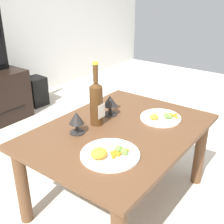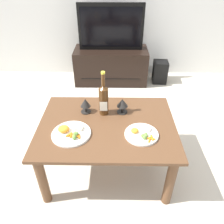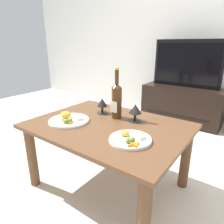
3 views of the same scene
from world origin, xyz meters
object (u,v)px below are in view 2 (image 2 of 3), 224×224
dining_table (107,133)px  dinner_plate_left (71,133)px  tv_screen (111,27)px  tv_stand (111,66)px  goblet_left (85,104)px  wine_bottle (104,98)px  goblet_right (122,104)px  dinner_plate_right (142,134)px  floor_speaker (160,72)px

dining_table → dinner_plate_left: 0.30m
tv_screen → dinner_plate_left: (-0.26, -1.79, -0.27)m
tv_stand → goblet_left: (-0.18, -1.51, 0.34)m
wine_bottle → goblet_right: wine_bottle is taller
goblet_right → dinner_plate_right: 0.32m
dinner_plate_right → dining_table: bearing=154.1°
floor_speaker → wine_bottle: 1.74m
tv_stand → floor_speaker: tv_stand is taller
tv_stand → floor_speaker: (0.71, -0.03, -0.08)m
dining_table → tv_stand: size_ratio=1.03×
tv_screen → dinner_plate_right: size_ratio=3.50×
tv_stand → goblet_left: bearing=-96.9°
tv_screen → dinner_plate_right: bearing=-82.1°
tv_stand → goblet_right: 1.55m
tv_stand → goblet_right: bearing=-85.6°
dinner_plate_right → goblet_left: bearing=146.8°
wine_bottle → goblet_left: size_ratio=2.97×
wine_bottle → tv_stand: bearing=88.7°
tv_stand → wine_bottle: (-0.03, -1.53, 0.40)m
dining_table → tv_screen: 1.71m
wine_bottle → goblet_left: (-0.15, 0.02, -0.06)m
goblet_left → dinner_plate_right: bearing=-33.2°
dining_table → tv_stand: (0.00, 1.67, -0.17)m
floor_speaker → dinner_plate_right: dinner_plate_right is taller
dining_table → wine_bottle: 0.27m
tv_screen → goblet_right: tv_screen is taller
dinner_plate_left → goblet_right: bearing=36.8°
floor_speaker → wine_bottle: (-0.74, -1.50, 0.48)m
goblet_left → goblet_right: goblet_right is taller
goblet_left → goblet_right: 0.30m
dining_table → tv_stand: 1.68m
goblet_right → dinner_plate_left: goblet_right is taller
dinner_plate_left → dinner_plate_right: bearing=-0.2°
goblet_right → dinner_plate_right: goblet_right is taller
floor_speaker → goblet_left: goblet_left is taller
floor_speaker → dinner_plate_right: bearing=-101.8°
wine_bottle → dinner_plate_left: (-0.23, -0.27, -0.13)m
goblet_right → tv_stand: bearing=94.4°
floor_speaker → dinner_plate_left: bearing=-116.0°
goblet_left → wine_bottle: bearing=-6.1°
goblet_left → dinner_plate_right: size_ratio=0.51×
floor_speaker → dinner_plate_left: dinner_plate_left is taller
goblet_left → dinner_plate_left: bearing=-105.4°
tv_screen → goblet_right: bearing=-85.6°
goblet_left → goblet_right: size_ratio=0.99×
tv_screen → goblet_right: 1.53m
tv_screen → wine_bottle: 1.53m
tv_stand → dinner_plate_right: size_ratio=4.15×
dining_table → wine_bottle: size_ratio=2.83×
dining_table → floor_speaker: 1.81m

